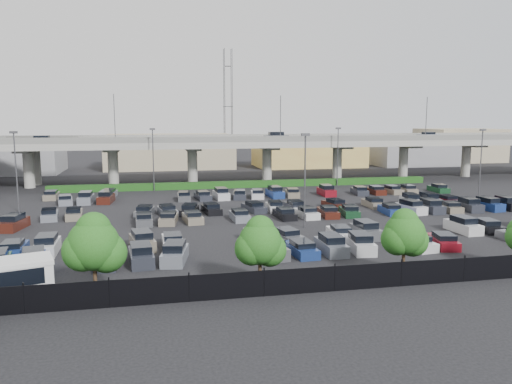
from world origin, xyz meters
The scene contains 9 objects.
ground centered at (0.00, 0.00, 0.00)m, with size 280.00×280.00×0.00m, color black.
overpass centered at (-0.21, 31.99, 6.97)m, with size 150.00×13.00×15.80m.
hedge centered at (0.00, 25.00, 0.55)m, with size 66.00×1.60×1.10m, color #193F12.
fence centered at (-0.05, -28.00, 0.90)m, with size 70.00×0.10×2.00m.
tree_row centered at (0.70, -26.53, 3.52)m, with size 65.07×3.66×5.94m.
parked_cars centered at (-0.31, -3.67, 0.63)m, with size 62.87×41.64×1.67m.
light_poles centered at (-4.13, 2.00, 6.24)m, with size 66.90×48.38×10.30m.
distant_buildings centered at (12.38, 61.81, 3.74)m, with size 138.00×24.00×9.00m.
comm_tower centered at (4.00, 74.00, 15.61)m, with size 2.40×2.40×30.00m.
Camera 1 is at (-16.06, -59.38, 11.86)m, focal length 35.00 mm.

